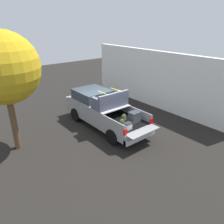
# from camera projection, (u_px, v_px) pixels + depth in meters

# --- Properties ---
(ground_plane) EXTENTS (40.00, 40.00, 0.00)m
(ground_plane) POSITION_uv_depth(u_px,v_px,m) (105.00, 126.00, 12.39)
(ground_plane) COLOR black
(pickup_truck) EXTENTS (6.05, 2.06, 2.23)m
(pickup_truck) POSITION_uv_depth(u_px,v_px,m) (101.00, 109.00, 12.27)
(pickup_truck) COLOR gray
(pickup_truck) RESTS_ON ground_plane
(building_facade) EXTENTS (11.72, 0.36, 3.83)m
(building_facade) POSITION_uv_depth(u_px,v_px,m) (155.00, 79.00, 14.77)
(building_facade) COLOR white
(building_facade) RESTS_ON ground_plane
(tree_background) EXTENTS (3.07, 3.07, 5.37)m
(tree_background) POSITION_uv_depth(u_px,v_px,m) (3.00, 68.00, 8.81)
(tree_background) COLOR brown
(tree_background) RESTS_ON ground_plane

